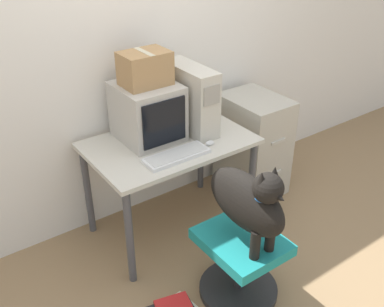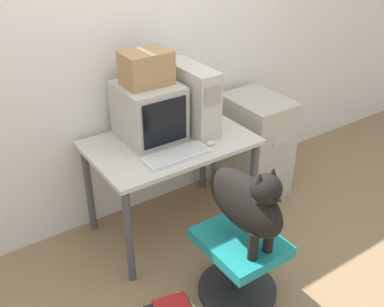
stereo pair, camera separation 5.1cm
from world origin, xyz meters
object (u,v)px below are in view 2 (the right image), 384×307
Objects in this scene: pc_tower at (191,98)px; filing_cabinet at (255,145)px; crt_monitor at (149,111)px; keyboard at (177,155)px; dog at (247,201)px; cardboard_box at (146,68)px; office_chair at (239,262)px.

filing_cabinet is at bearing -0.83° from pc_tower.
crt_monitor is at bearing 171.28° from pc_tower.
crt_monitor is 0.38m from keyboard.
crt_monitor is at bearing 90.44° from keyboard.
cardboard_box reaches higher than dog.
cardboard_box reaches higher than pc_tower.
filing_cabinet is at bearing -3.45° from crt_monitor.
dog reaches higher than keyboard.
pc_tower is 0.48m from keyboard.
crt_monitor is 0.86× the size of office_chair.
dog is 0.70× the size of filing_cabinet.
crt_monitor is 0.52× the size of filing_cabinet.
office_chair is 1.35m from cardboard_box.
crt_monitor is at bearing -90.00° from cardboard_box.
office_chair is 0.86× the size of dog.
filing_cabinet reaches higher than office_chair.
dog is 1.88× the size of cardboard_box.
office_chair is (-0.24, -0.87, -0.72)m from pc_tower.
pc_tower is at bearing -9.42° from cardboard_box.
cardboard_box is at bearing 170.58° from pc_tower.
office_chair is at bearing 90.00° from dog.
pc_tower is 0.96m from dog.
keyboard is (0.00, -0.34, -0.18)m from crt_monitor.
filing_cabinet is at bearing -3.68° from cardboard_box.
keyboard is 1.43× the size of cardboard_box.
cardboard_box is at bearing 176.32° from filing_cabinet.
crt_monitor is 0.30m from cardboard_box.
pc_tower is (0.31, -0.05, 0.04)m from crt_monitor.
keyboard is at bearing -89.57° from cardboard_box.
crt_monitor is 1.08m from filing_cabinet.
filing_cabinet is (0.63, -0.01, -0.56)m from pc_tower.
pc_tower is 1.63× the size of cardboard_box.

